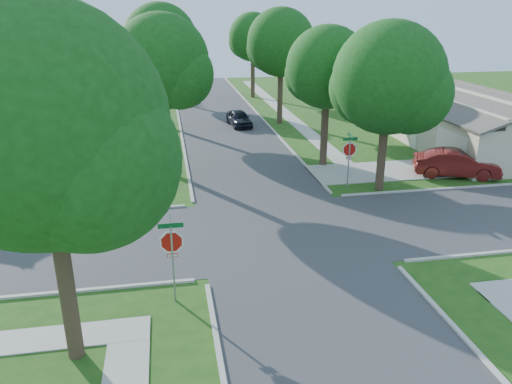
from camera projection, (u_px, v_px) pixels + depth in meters
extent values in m
plane|color=#1D4813|center=(281.00, 231.00, 21.67)|extent=(100.00, 100.00, 0.00)
cube|color=#333335|center=(281.00, 231.00, 21.67)|extent=(7.00, 100.00, 0.02)
cube|color=#9E9B91|center=(282.00, 111.00, 46.66)|extent=(1.20, 40.00, 0.04)
cube|color=#9E9B91|center=(150.00, 115.00, 44.62)|extent=(1.20, 40.00, 0.04)
cube|color=#9E9B91|center=(384.00, 171.00, 29.53)|extent=(8.80, 3.60, 0.05)
cube|color=gray|center=(173.00, 264.00, 16.08)|extent=(0.06, 0.06, 2.70)
cylinder|color=white|center=(172.00, 242.00, 15.80)|extent=(1.05, 0.02, 1.05)
cylinder|color=#B2110C|center=(172.00, 242.00, 15.80)|extent=(0.90, 0.03, 0.90)
cube|color=#B2110C|center=(173.00, 255.00, 15.97)|extent=(0.34, 0.03, 0.12)
cube|color=white|center=(173.00, 255.00, 15.97)|extent=(0.30, 0.03, 0.08)
cube|color=#0C5426|center=(171.00, 226.00, 15.60)|extent=(0.80, 0.02, 0.16)
cube|color=#0C5426|center=(170.00, 220.00, 15.54)|extent=(0.02, 0.80, 0.16)
cube|color=gray|center=(348.00, 164.00, 26.32)|extent=(0.06, 0.06, 2.70)
cylinder|color=white|center=(349.00, 150.00, 26.04)|extent=(1.05, 0.02, 1.05)
cylinder|color=#B2110C|center=(349.00, 150.00, 26.04)|extent=(0.90, 0.03, 0.90)
cube|color=#B2110C|center=(349.00, 158.00, 26.21)|extent=(0.34, 0.03, 0.12)
cube|color=white|center=(349.00, 158.00, 26.21)|extent=(0.30, 0.03, 0.08)
cube|color=#0C5426|center=(350.00, 139.00, 25.85)|extent=(0.80, 0.02, 0.16)
cube|color=#0C5426|center=(350.00, 136.00, 25.78)|extent=(0.02, 0.80, 0.16)
cylinder|color=#38281C|center=(324.00, 134.00, 30.07)|extent=(0.44, 0.44, 3.95)
sphere|color=#134210|center=(327.00, 67.00, 28.71)|extent=(4.80, 4.80, 4.80)
sphere|color=#134210|center=(344.00, 79.00, 28.62)|extent=(3.46, 3.46, 3.46)
sphere|color=#134210|center=(312.00, 75.00, 29.31)|extent=(3.26, 3.26, 3.26)
cylinder|color=#38281C|center=(280.00, 97.00, 41.08)|extent=(0.44, 0.44, 4.30)
sphere|color=#134210|center=(281.00, 42.00, 39.55)|extent=(5.40, 5.40, 5.40)
sphere|color=#134210|center=(294.00, 51.00, 39.45)|extent=(3.89, 3.89, 3.89)
sphere|color=#134210|center=(269.00, 49.00, 40.23)|extent=(3.67, 3.67, 3.67)
cylinder|color=#38281C|center=(253.00, 77.00, 53.08)|extent=(0.44, 0.44, 4.20)
sphere|color=#134210|center=(253.00, 37.00, 51.64)|extent=(5.00, 5.00, 5.00)
sphere|color=#134210|center=(262.00, 43.00, 51.55)|extent=(3.60, 3.60, 3.60)
sphere|color=#134210|center=(245.00, 42.00, 52.27)|extent=(3.40, 3.40, 3.40)
cylinder|color=#38281C|center=(166.00, 138.00, 28.44)|extent=(0.44, 0.44, 4.25)
sphere|color=#134210|center=(161.00, 62.00, 26.96)|extent=(5.20, 5.20, 5.20)
sphere|color=#134210|center=(179.00, 75.00, 26.86)|extent=(3.74, 3.74, 3.74)
sphere|color=#134210|center=(148.00, 70.00, 27.61)|extent=(3.54, 3.54, 3.54)
cylinder|color=#38281C|center=(164.00, 100.00, 39.48)|extent=(0.44, 0.44, 4.44)
sphere|color=#134210|center=(160.00, 40.00, 37.89)|extent=(5.60, 5.60, 5.60)
sphere|color=#134210|center=(174.00, 50.00, 37.79)|extent=(4.03, 4.03, 4.03)
sphere|color=#134210|center=(150.00, 47.00, 38.59)|extent=(3.81, 3.81, 3.81)
cylinder|color=#38281C|center=(163.00, 81.00, 51.56)|extent=(0.44, 0.44, 3.90)
sphere|color=#134210|center=(161.00, 43.00, 50.24)|extent=(4.60, 4.60, 4.60)
sphere|color=#134210|center=(169.00, 49.00, 50.15)|extent=(3.31, 3.31, 3.31)
sphere|color=#134210|center=(154.00, 47.00, 50.81)|extent=(3.13, 3.13, 3.13)
cylinder|color=#38281C|center=(67.00, 292.00, 13.26)|extent=(0.44, 0.44, 4.04)
sphere|color=#134210|center=(42.00, 125.00, 11.68)|extent=(6.00, 6.00, 6.00)
sphere|color=#134210|center=(89.00, 161.00, 11.56)|extent=(4.32, 4.32, 4.32)
sphere|color=#134210|center=(14.00, 144.00, 12.43)|extent=(4.08, 4.08, 4.08)
cylinder|color=#38281C|center=(382.00, 158.00, 25.98)|extent=(0.44, 0.44, 3.54)
sphere|color=#134210|center=(389.00, 78.00, 24.56)|extent=(5.60, 5.60, 5.60)
sphere|color=#134210|center=(411.00, 93.00, 24.45)|extent=(4.03, 4.03, 4.03)
sphere|color=#134210|center=(366.00, 88.00, 25.26)|extent=(3.81, 3.81, 3.81)
cube|color=#B4A78E|center=(474.00, 128.00, 34.01)|extent=(8.00, 13.00, 2.80)
cube|color=#433E39|center=(505.00, 97.00, 33.63)|extent=(4.42, 13.60, 1.56)
cube|color=#433E39|center=(451.00, 99.00, 32.96)|extent=(4.42, 13.60, 1.56)
cube|color=silver|center=(450.00, 150.00, 29.84)|extent=(0.06, 3.20, 2.20)
cube|color=silver|center=(414.00, 134.00, 34.07)|extent=(0.06, 0.90, 2.00)
cube|color=#1E2633|center=(398.00, 118.00, 36.28)|extent=(0.06, 1.80, 1.10)
cube|color=#B4A78E|center=(371.00, 88.00, 50.61)|extent=(8.00, 13.00, 2.80)
cube|color=#433E39|center=(391.00, 67.00, 50.23)|extent=(4.42, 13.60, 1.56)
cube|color=#433E39|center=(353.00, 68.00, 49.56)|extent=(4.42, 13.60, 1.56)
cube|color=silver|center=(346.00, 99.00, 46.44)|extent=(0.06, 3.20, 2.20)
cube|color=silver|center=(331.00, 92.00, 50.67)|extent=(0.06, 0.90, 2.00)
cube|color=#1E2633|center=(323.00, 83.00, 52.88)|extent=(0.06, 1.80, 1.10)
cube|color=#433E39|center=(17.00, 102.00, 31.96)|extent=(4.42, 13.60, 1.56)
cube|color=silver|center=(43.00, 152.00, 29.52)|extent=(0.06, 3.20, 2.20)
cube|color=silver|center=(57.00, 135.00, 33.75)|extent=(0.06, 0.90, 2.00)
cube|color=#1E2633|center=(63.00, 119.00, 35.96)|extent=(0.06, 1.80, 1.10)
cube|color=#B4A78E|center=(45.00, 93.00, 48.01)|extent=(8.00, 13.00, 2.80)
cube|color=#433E39|center=(64.00, 70.00, 47.63)|extent=(4.42, 13.60, 1.56)
cube|color=#433E39|center=(19.00, 71.00, 46.96)|extent=(4.42, 13.60, 1.56)
cube|color=silver|center=(83.00, 101.00, 45.20)|extent=(0.06, 3.20, 2.20)
cube|color=silver|center=(90.00, 94.00, 49.43)|extent=(0.06, 0.90, 2.00)
cube|color=#1E2633|center=(92.00, 85.00, 51.63)|extent=(0.06, 1.80, 1.10)
imported|color=#5E1513|center=(456.00, 163.00, 28.40)|extent=(4.95, 3.20, 1.54)
imported|color=black|center=(239.00, 118.00, 40.55)|extent=(1.95, 3.96, 1.30)
imported|color=black|center=(179.00, 94.00, 52.24)|extent=(1.96, 4.14, 1.17)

